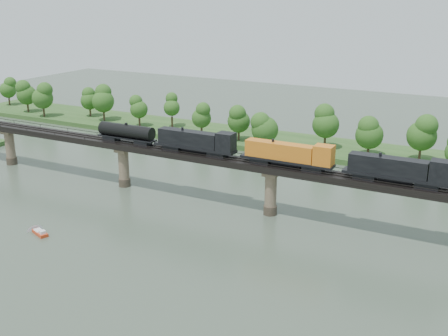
% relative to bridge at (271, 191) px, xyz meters
% --- Properties ---
extents(ground, '(400.00, 400.00, 0.00)m').
position_rel_bridge_xyz_m(ground, '(0.00, -30.00, -5.46)').
color(ground, '#354436').
rests_on(ground, ground).
extents(far_bank, '(300.00, 24.00, 1.60)m').
position_rel_bridge_xyz_m(far_bank, '(0.00, 55.00, -4.66)').
color(far_bank, '#294C1E').
rests_on(far_bank, ground).
extents(bridge, '(236.00, 30.00, 11.50)m').
position_rel_bridge_xyz_m(bridge, '(0.00, 0.00, 0.00)').
color(bridge, '#473A2D').
rests_on(bridge, ground).
extents(bridge_superstructure, '(220.00, 4.90, 0.75)m').
position_rel_bridge_xyz_m(bridge_superstructure, '(0.00, 0.00, 6.33)').
color(bridge_superstructure, black).
rests_on(bridge_superstructure, bridge).
extents(far_treeline, '(289.06, 17.54, 13.60)m').
position_rel_bridge_xyz_m(far_treeline, '(-8.21, 50.52, 3.37)').
color(far_treeline, '#382619').
rests_on(far_treeline, far_bank).
extents(freight_train, '(82.89, 3.23, 5.71)m').
position_rel_bridge_xyz_m(freight_train, '(-3.90, 0.00, 8.77)').
color(freight_train, black).
rests_on(freight_train, bridge).
extents(motorboat, '(4.76, 3.13, 1.26)m').
position_rel_bridge_xyz_m(motorboat, '(-36.76, -31.88, -5.03)').
color(motorboat, '#BA3515').
rests_on(motorboat, ground).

